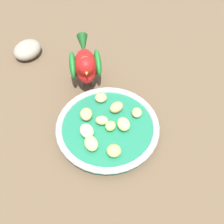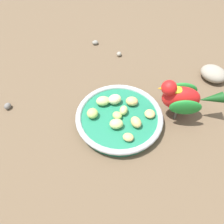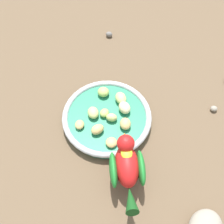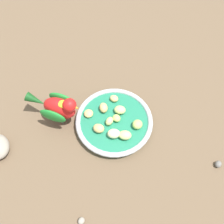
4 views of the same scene
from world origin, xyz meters
name	(u,v)px [view 2 (image 2 of 4)]	position (x,y,z in m)	size (l,w,h in m)	color
ground_plane	(125,116)	(0.00, 0.00, 0.00)	(4.00, 4.00, 0.00)	brown
feeding_bowl	(118,117)	(-0.03, 0.00, 0.02)	(0.24, 0.24, 0.03)	#1E7251
apple_piece_0	(136,122)	(-0.01, -0.05, 0.04)	(0.03, 0.03, 0.02)	tan
apple_piece_1	(92,113)	(-0.08, 0.05, 0.04)	(0.03, 0.03, 0.03)	#B2CC66
apple_piece_2	(128,137)	(-0.06, -0.07, 0.03)	(0.03, 0.02, 0.02)	tan
apple_piece_3	(116,124)	(-0.06, -0.02, 0.04)	(0.04, 0.03, 0.03)	#C6D17A
apple_piece_4	(115,99)	(0.00, 0.04, 0.04)	(0.04, 0.03, 0.03)	beige
apple_piece_5	(132,101)	(0.03, 0.01, 0.04)	(0.03, 0.03, 0.02)	tan
apple_piece_6	(103,101)	(-0.03, 0.06, 0.04)	(0.04, 0.03, 0.03)	#C6D17A
apple_piece_7	(118,117)	(-0.03, 0.00, 0.03)	(0.03, 0.02, 0.02)	#B2CC66
apple_piece_8	(150,114)	(0.04, -0.06, 0.03)	(0.03, 0.03, 0.02)	tan
apple_piece_9	(125,111)	(-0.01, 0.00, 0.04)	(0.03, 0.02, 0.02)	#C6D17A
parrot	(182,97)	(0.11, -0.10, 0.07)	(0.14, 0.15, 0.13)	#59544C
rock_large	(213,74)	(0.32, -0.09, 0.02)	(0.08, 0.07, 0.04)	gray
pebble_0	(8,106)	(-0.23, 0.26, 0.01)	(0.02, 0.02, 0.02)	slate
pebble_1	(119,54)	(0.19, 0.21, 0.01)	(0.02, 0.02, 0.02)	gray
pebble_2	(95,42)	(0.17, 0.33, 0.01)	(0.02, 0.02, 0.01)	gray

